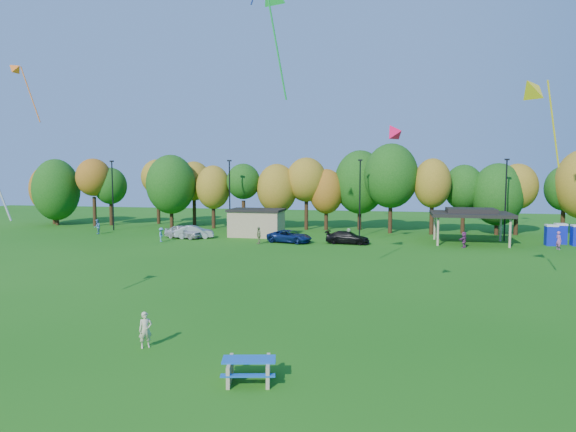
% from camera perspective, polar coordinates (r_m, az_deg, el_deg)
% --- Properties ---
extents(ground, '(160.00, 160.00, 0.00)m').
position_cam_1_polar(ground, '(22.73, -5.31, -14.89)').
color(ground, '#19600F').
rests_on(ground, ground).
extents(tree_line, '(93.57, 10.55, 11.15)m').
position_cam_1_polar(tree_line, '(66.33, 5.74, 3.42)').
color(tree_line, black).
rests_on(tree_line, ground).
extents(lamp_posts, '(64.50, 0.25, 9.09)m').
position_cam_1_polar(lamp_posts, '(60.60, 7.99, 2.29)').
color(lamp_posts, black).
rests_on(lamp_posts, ground).
extents(utility_building, '(6.30, 4.30, 3.25)m').
position_cam_1_polar(utility_building, '(60.96, -3.51, -0.73)').
color(utility_building, tan).
rests_on(utility_building, ground).
extents(pavilion, '(8.20, 6.20, 3.77)m').
position_cam_1_polar(pavilion, '(58.03, 19.64, 0.27)').
color(pavilion, tan).
rests_on(pavilion, ground).
extents(porta_potties, '(3.75, 2.61, 2.18)m').
position_cam_1_polar(porta_potties, '(60.93, 28.23, -1.83)').
color(porta_potties, '#0D1CB4').
rests_on(porta_potties, ground).
extents(picnic_table, '(2.27, 2.01, 0.85)m').
position_cam_1_polar(picnic_table, '(19.77, -4.36, -16.48)').
color(picnic_table, tan).
rests_on(picnic_table, ground).
extents(kite_flyer, '(0.69, 0.66, 1.59)m').
position_cam_1_polar(kite_flyer, '(23.83, -15.56, -12.09)').
color(kite_flyer, beige).
rests_on(kite_flyer, ground).
extents(car_a, '(4.81, 2.70, 1.55)m').
position_cam_1_polar(car_a, '(60.26, -11.51, -1.71)').
color(car_a, beige).
rests_on(car_a, ground).
extents(car_b, '(4.68, 2.93, 1.46)m').
position_cam_1_polar(car_b, '(60.03, -10.38, -1.76)').
color(car_b, '#ACABB1').
rests_on(car_b, ground).
extents(car_c, '(5.27, 3.36, 1.35)m').
position_cam_1_polar(car_c, '(55.52, 0.18, -2.28)').
color(car_c, navy).
rests_on(car_c, ground).
extents(car_d, '(4.79, 2.26, 1.35)m').
position_cam_1_polar(car_d, '(55.00, 6.64, -2.39)').
color(car_d, black).
rests_on(car_d, ground).
extents(far_person_0, '(0.97, 1.14, 1.83)m').
position_cam_1_polar(far_person_0, '(54.58, -3.28, -2.17)').
color(far_person_0, '#7C8A54').
rests_on(far_person_0, ground).
extents(far_person_1, '(1.04, 1.11, 1.82)m').
position_cam_1_polar(far_person_1, '(67.22, -20.45, -1.12)').
color(far_person_1, '#5388B6').
rests_on(far_person_1, ground).
extents(far_person_2, '(0.82, 1.13, 1.56)m').
position_cam_1_polar(far_person_2, '(57.81, -13.90, -2.03)').
color(far_person_2, '#5386B7').
rests_on(far_person_2, ground).
extents(far_person_3, '(0.94, 0.78, 1.64)m').
position_cam_1_polar(far_person_3, '(55.12, 6.76, -2.22)').
color(far_person_3, '#88A470').
rests_on(far_person_3, ground).
extents(far_person_4, '(1.16, 1.56, 1.63)m').
position_cam_1_polar(far_person_4, '(54.79, 18.96, -2.51)').
color(far_person_4, '#8A3977').
rests_on(far_person_4, ground).
extents(far_person_5, '(0.66, 0.78, 1.82)m').
position_cam_1_polar(far_person_5, '(57.17, 27.86, -2.42)').
color(far_person_5, '#BC58A0').
rests_on(far_person_5, ground).
extents(kite_1, '(2.73, 3.02, 5.55)m').
position_cam_1_polar(kite_1, '(33.59, 25.43, 12.71)').
color(kite_1, yellow).
extents(kite_8, '(3.07, 1.04, 5.28)m').
position_cam_1_polar(kite_8, '(50.71, -28.13, 14.19)').
color(kite_8, orange).
extents(kite_9, '(1.43, 1.40, 1.13)m').
position_cam_1_polar(kite_9, '(27.28, 11.59, 9.27)').
color(kite_9, '#EE0D44').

